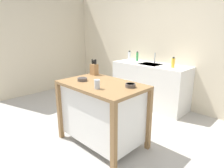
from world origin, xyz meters
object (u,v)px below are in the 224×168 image
object	(u,v)px
drinking_cup	(97,84)
bottle_dish_soap	(137,57)
kitchen_island	(102,111)
sink_faucet	(155,58)
bowl_stoneware_deep	(130,85)
bowl_ceramic_wide	(82,79)
knife_block	(94,69)
trash_bin	(71,106)
bottle_spray_cleaner	(173,63)
bottle_hand_soap	(129,56)

from	to	relation	value
drinking_cup	bottle_dish_soap	bearing A→B (deg)	114.79
drinking_cup	bottle_dish_soap	distance (m)	2.23
kitchen_island	sink_faucet	distance (m)	1.95
bowl_stoneware_deep	kitchen_island	bearing A→B (deg)	-161.61
kitchen_island	bowl_ceramic_wide	world-z (taller)	bowl_ceramic_wide
drinking_cup	bowl_ceramic_wide	bearing A→B (deg)	166.46
knife_block	bowl_stoneware_deep	xyz separation A→B (m)	(0.85, -0.14, -0.07)
sink_faucet	bowl_stoneware_deep	bearing A→B (deg)	-66.57
drinking_cup	trash_bin	distance (m)	1.18
knife_block	drinking_cup	size ratio (longest dim) A/B	2.18
bowl_stoneware_deep	trash_bin	xyz separation A→B (m)	(-1.21, -0.09, -0.60)
kitchen_island	bottle_spray_cleaner	world-z (taller)	bottle_spray_cleaner
trash_bin	bottle_dish_soap	bearing A→B (deg)	89.04
knife_block	bottle_hand_soap	size ratio (longest dim) A/B	1.14
bowl_ceramic_wide	bottle_hand_soap	distance (m)	2.02
knife_block	bottle_dish_soap	bearing A→B (deg)	102.01
bowl_stoneware_deep	bottle_spray_cleaner	world-z (taller)	bottle_spray_cleaner
bowl_ceramic_wide	kitchen_island	bearing A→B (deg)	19.30
knife_block	bowl_ceramic_wide	xyz separation A→B (m)	(0.17, -0.37, -0.07)
knife_block	trash_bin	distance (m)	0.80
bottle_spray_cleaner	bottle_dish_soap	world-z (taller)	bottle_dish_soap
kitchen_island	bottle_dish_soap	xyz separation A→B (m)	(-0.79, 1.82, 0.50)
bottle_hand_soap	drinking_cup	bearing A→B (deg)	-60.31
bottle_dish_soap	bottle_hand_soap	size ratio (longest dim) A/B	0.98
knife_block	sink_faucet	size ratio (longest dim) A/B	1.13
trash_bin	bottle_spray_cleaner	distance (m)	2.02
bowl_stoneware_deep	bottle_hand_soap	distance (m)	2.16
bowl_ceramic_wide	trash_bin	bearing A→B (deg)	165.26
kitchen_island	bowl_ceramic_wide	xyz separation A→B (m)	(-0.29, -0.10, 0.42)
bowl_stoneware_deep	trash_bin	distance (m)	1.36
knife_block	bottle_hand_soap	distance (m)	1.61
trash_bin	knife_block	bearing A→B (deg)	32.49
knife_block	trash_bin	size ratio (longest dim) A/B	0.40
bottle_hand_soap	kitchen_island	bearing A→B (deg)	-60.94
sink_faucet	bottle_dish_soap	xyz separation A→B (m)	(-0.44, -0.03, -0.01)
bowl_stoneware_deep	trash_bin	bearing A→B (deg)	-175.74
bowl_ceramic_wide	bottle_dish_soap	world-z (taller)	bottle_dish_soap
bowl_ceramic_wide	bottle_hand_soap	bearing A→B (deg)	110.46
kitchen_island	sink_faucet	size ratio (longest dim) A/B	5.29
knife_block	bowl_ceramic_wide	size ratio (longest dim) A/B	1.84
kitchen_island	knife_block	xyz separation A→B (m)	(-0.46, 0.27, 0.49)
trash_bin	sink_faucet	xyz separation A→B (m)	(0.47, 1.81, 0.69)
kitchen_island	bottle_spray_cleaner	size ratio (longest dim) A/B	5.93
bowl_ceramic_wide	bottle_spray_cleaner	distance (m)	1.83
drinking_cup	bottle_hand_soap	bearing A→B (deg)	119.69
kitchen_island	trash_bin	world-z (taller)	kitchen_island
drinking_cup	bottle_spray_cleaner	world-z (taller)	bottle_spray_cleaner
sink_faucet	bottle_dish_soap	world-z (taller)	sink_faucet
bottle_spray_cleaner	drinking_cup	bearing A→B (deg)	-90.39
knife_block	bowl_ceramic_wide	distance (m)	0.41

